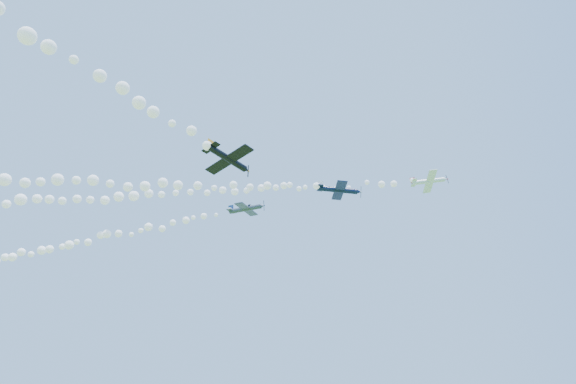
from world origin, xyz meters
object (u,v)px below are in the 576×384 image
(plane_navy, at_px, (339,190))
(plane_black, at_px, (229,159))
(plane_grey, at_px, (246,209))
(plane_white, at_px, (429,181))

(plane_navy, distance_m, plane_black, 30.07)
(plane_grey, bearing_deg, plane_navy, 21.96)
(plane_navy, relative_size, plane_grey, 1.24)
(plane_navy, height_order, plane_black, plane_navy)
(plane_white, bearing_deg, plane_grey, -173.65)
(plane_white, distance_m, plane_black, 41.62)
(plane_grey, height_order, plane_black, plane_grey)
(plane_navy, height_order, plane_grey, plane_navy)
(plane_white, xyz_separation_m, plane_black, (-23.33, -31.40, -14.21))
(plane_black, bearing_deg, plane_white, -12.08)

